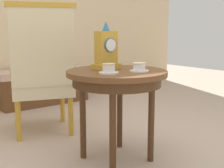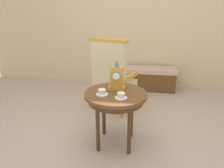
{
  "view_description": "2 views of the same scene",
  "coord_description": "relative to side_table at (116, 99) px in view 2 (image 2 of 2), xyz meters",
  "views": [
    {
      "loc": [
        -1.28,
        -1.56,
        0.93
      ],
      "look_at": [
        -0.02,
        0.02,
        0.57
      ],
      "focal_mm": 49.05,
      "sensor_mm": 36.0,
      "label": 1
    },
    {
      "loc": [
        0.33,
        -2.06,
        1.51
      ],
      "look_at": [
        -0.02,
        0.2,
        0.7
      ],
      "focal_mm": 33.57,
      "sensor_mm": 36.0,
      "label": 2
    }
  ],
  "objects": [
    {
      "name": "armchair",
      "position": [
        -0.16,
        0.82,
        0.02
      ],
      "size": [
        0.69,
        0.68,
        1.14
      ],
      "color": "beige",
      "rests_on": "ground"
    },
    {
      "name": "teacup_right",
      "position": [
        0.07,
        -0.14,
        0.11
      ],
      "size": [
        0.13,
        0.13,
        0.06
      ],
      "color": "white",
      "rests_on": "side_table"
    },
    {
      "name": "wall_back",
      "position": [
        -0.04,
        2.2,
        0.83
      ],
      "size": [
        6.0,
        0.1,
        2.8
      ],
      "primitive_type": "cube",
      "color": "beige",
      "rests_on": "ground"
    },
    {
      "name": "mantel_clock",
      "position": [
        -0.0,
        0.11,
        0.21
      ],
      "size": [
        0.19,
        0.11,
        0.34
      ],
      "color": "gold",
      "rests_on": "side_table"
    },
    {
      "name": "ground_plane",
      "position": [
        -0.04,
        -0.05,
        -0.57
      ],
      "size": [
        10.0,
        10.0,
        0.0
      ],
      "primitive_type": "plane",
      "color": "#BCA38E"
    },
    {
      "name": "teacup_left",
      "position": [
        -0.14,
        -0.09,
        0.11
      ],
      "size": [
        0.13,
        0.13,
        0.06
      ],
      "color": "white",
      "rests_on": "side_table"
    },
    {
      "name": "side_table",
      "position": [
        0.0,
        0.0,
        0.0
      ],
      "size": [
        0.7,
        0.7,
        0.65
      ],
      "color": "brown",
      "rests_on": "ground"
    },
    {
      "name": "window_bench",
      "position": [
        0.35,
        1.9,
        -0.35
      ],
      "size": [
        1.16,
        0.4,
        0.44
      ],
      "color": "#CCA893",
      "rests_on": "ground"
    }
  ]
}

